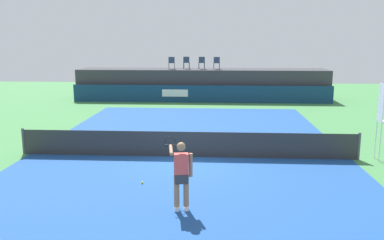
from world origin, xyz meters
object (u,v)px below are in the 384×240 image
at_px(spectator_chair_far_left, 172,62).
at_px(net_post_near, 23,141).
at_px(spectator_chair_center, 202,62).
at_px(umpire_chair, 383,117).
at_px(tennis_player, 181,173).
at_px(spectator_chair_right, 217,62).
at_px(spectator_chair_left, 186,62).
at_px(tennis_ball, 142,183).
at_px(net_post_far, 359,146).

distance_m(spectator_chair_far_left, net_post_near, 15.62).
relative_size(spectator_chair_center, umpire_chair, 0.32).
bearing_deg(net_post_near, tennis_player, -36.71).
bearing_deg(spectator_chair_right, spectator_chair_left, 171.61).
bearing_deg(spectator_chair_far_left, tennis_ball, -86.59).
bearing_deg(spectator_chair_far_left, spectator_chair_left, 22.30).
bearing_deg(tennis_player, umpire_chair, 35.29).
height_order(spectator_chair_left, spectator_chair_right, same).
distance_m(spectator_chair_right, tennis_ball, 18.34).
relative_size(net_post_near, tennis_player, 0.56).
relative_size(spectator_chair_left, spectator_chair_center, 1.00).
xyz_separation_m(spectator_chair_far_left, net_post_far, (8.40, -14.94, -2.19)).
relative_size(spectator_chair_right, net_post_near, 0.89).
distance_m(spectator_chair_far_left, umpire_chair, 17.55).
bearing_deg(net_post_far, spectator_chair_far_left, 119.36).
distance_m(spectator_chair_center, umpire_chair, 16.78).
bearing_deg(spectator_chair_center, spectator_chair_right, -9.07).
bearing_deg(tennis_ball, spectator_chair_left, 90.07).
xyz_separation_m(spectator_chair_left, tennis_ball, (0.02, -18.34, -2.66)).
bearing_deg(tennis_player, spectator_chair_right, 87.55).
height_order(spectator_chair_left, net_post_far, spectator_chair_left).
bearing_deg(umpire_chair, spectator_chair_far_left, 121.47).
distance_m(spectator_chair_far_left, spectator_chair_right, 3.25).
relative_size(spectator_chair_right, umpire_chair, 0.32).
relative_size(spectator_chair_left, net_post_near, 0.89).
distance_m(net_post_near, tennis_ball, 5.89).
bearing_deg(umpire_chair, spectator_chair_left, 117.79).
height_order(spectator_chair_far_left, spectator_chair_center, same).
distance_m(spectator_chair_right, tennis_player, 19.91).
relative_size(spectator_chair_left, tennis_player, 0.50).
height_order(spectator_chair_far_left, spectator_chair_right, same).
bearing_deg(net_post_far, tennis_ball, -157.97).
distance_m(spectator_chair_left, spectator_chair_center, 1.13).
bearing_deg(spectator_chair_far_left, spectator_chair_center, 7.24).
xyz_separation_m(umpire_chair, net_post_far, (-0.74, 0.00, -1.09)).
xyz_separation_m(spectator_chair_far_left, tennis_player, (2.40, -19.71, -1.73)).
bearing_deg(spectator_chair_right, tennis_player, -92.45).
bearing_deg(tennis_ball, spectator_chair_far_left, 93.41).
height_order(spectator_chair_left, tennis_player, spectator_chair_left).
bearing_deg(net_post_far, spectator_chair_left, 115.59).
height_order(spectator_chair_center, spectator_chair_right, same).
distance_m(spectator_chair_left, net_post_near, 16.32).
bearing_deg(tennis_ball, net_post_near, 149.61).
distance_m(spectator_chair_center, tennis_player, 20.07).
xyz_separation_m(spectator_chair_right, net_post_far, (5.15, -15.04, -2.19)).
bearing_deg(net_post_near, spectator_chair_left, 71.85).
height_order(net_post_far, tennis_player, tennis_player).
relative_size(umpire_chair, tennis_player, 1.56).
height_order(tennis_player, tennis_ball, tennis_player).
bearing_deg(spectator_chair_right, spectator_chair_far_left, -178.19).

